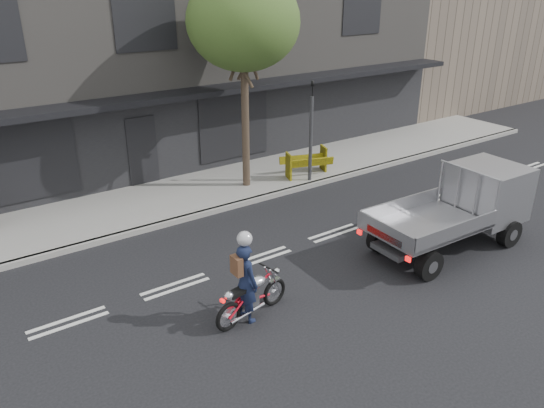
{
  "coord_description": "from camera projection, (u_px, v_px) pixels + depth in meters",
  "views": [
    {
      "loc": [
        -6.52,
        -9.79,
        6.54
      ],
      "look_at": [
        0.65,
        0.5,
        1.13
      ],
      "focal_mm": 35.0,
      "sensor_mm": 36.0,
      "label": 1
    }
  ],
  "objects": [
    {
      "name": "ground",
      "position": [
        262.0,
        257.0,
        13.39
      ],
      "size": [
        80.0,
        80.0,
        0.0
      ],
      "primitive_type": "plane",
      "color": "black",
      "rests_on": "ground"
    },
    {
      "name": "sidewalk",
      "position": [
        180.0,
        196.0,
        16.9
      ],
      "size": [
        32.0,
        3.2,
        0.15
      ],
      "primitive_type": "cube",
      "color": "gray",
      "rests_on": "ground"
    },
    {
      "name": "kerb",
      "position": [
        204.0,
        213.0,
        15.69
      ],
      "size": [
        32.0,
        0.2,
        0.15
      ],
      "primitive_type": "cube",
      "color": "gray",
      "rests_on": "ground"
    },
    {
      "name": "building_main",
      "position": [
        97.0,
        48.0,
        20.32
      ],
      "size": [
        26.0,
        10.0,
        8.0
      ],
      "primitive_type": "cube",
      "color": "slate",
      "rests_on": "ground"
    },
    {
      "name": "building_neighbour",
      "position": [
        441.0,
        5.0,
        30.42
      ],
      "size": [
        14.0,
        10.0,
        10.0
      ],
      "primitive_type": "cube",
      "color": "brown",
      "rests_on": "ground"
    },
    {
      "name": "street_tree",
      "position": [
        243.0,
        23.0,
        15.62
      ],
      "size": [
        3.4,
        3.4,
        6.74
      ],
      "color": "#382B21",
      "rests_on": "ground"
    },
    {
      "name": "traffic_light_pole",
      "position": [
        311.0,
        137.0,
        17.46
      ],
      "size": [
        0.12,
        0.12,
        3.5
      ],
      "color": "#2D2D30",
      "rests_on": "ground"
    },
    {
      "name": "motorcycle",
      "position": [
        252.0,
        295.0,
        10.88
      ],
      "size": [
        1.91,
        0.57,
        0.99
      ],
      "rotation": [
        0.0,
        0.0,
        0.17
      ],
      "color": "black",
      "rests_on": "ground"
    },
    {
      "name": "rider",
      "position": [
        246.0,
        283.0,
        10.67
      ],
      "size": [
        0.51,
        0.69,
        1.72
      ],
      "primitive_type": "imported",
      "rotation": [
        0.0,
        0.0,
        1.74
      ],
      "color": "#141C37",
      "rests_on": "ground"
    },
    {
      "name": "flatbed_ute",
      "position": [
        477.0,
        198.0,
        13.89
      ],
      "size": [
        4.57,
        2.01,
        2.09
      ],
      "rotation": [
        0.0,
        0.0,
        -0.03
      ],
      "color": "black",
      "rests_on": "ground"
    },
    {
      "name": "construction_barrier",
      "position": [
        311.0,
        163.0,
        18.22
      ],
      "size": [
        1.77,
        1.15,
        0.92
      ],
      "primitive_type": null,
      "rotation": [
        0.0,
        0.0,
        -0.32
      ],
      "color": "yellow",
      "rests_on": "sidewalk"
    }
  ]
}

